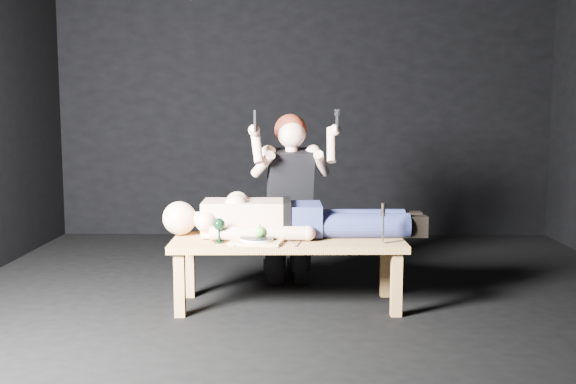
% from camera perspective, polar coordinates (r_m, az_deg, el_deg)
% --- Properties ---
extents(ground, '(5.00, 5.00, 0.00)m').
position_cam_1_polar(ground, '(4.56, 1.59, -9.36)').
color(ground, black).
rests_on(ground, ground).
extents(back_wall, '(5.00, 0.00, 5.00)m').
position_cam_1_polar(back_wall, '(6.88, 1.39, 8.76)').
color(back_wall, black).
rests_on(back_wall, ground).
extents(table, '(1.51, 0.60, 0.45)m').
position_cam_1_polar(table, '(4.42, -0.01, -6.85)').
color(table, gold).
rests_on(table, ground).
extents(lying_man, '(1.64, 0.54, 0.29)m').
position_cam_1_polar(lying_man, '(4.47, 0.61, -1.88)').
color(lying_man, '#DBAC8B').
rests_on(lying_man, table).
extents(kneeling_woman, '(0.81, 0.88, 1.29)m').
position_cam_1_polar(kneeling_woman, '(4.91, 0.04, -0.47)').
color(kneeling_woman, black).
rests_on(kneeling_woman, ground).
extents(serving_tray, '(0.35, 0.28, 0.02)m').
position_cam_1_polar(serving_tray, '(4.23, -2.65, -4.22)').
color(serving_tray, tan).
rests_on(serving_tray, table).
extents(plate, '(0.25, 0.25, 0.02)m').
position_cam_1_polar(plate, '(4.23, -2.65, -3.99)').
color(plate, white).
rests_on(plate, serving_tray).
extents(apple, '(0.07, 0.07, 0.07)m').
position_cam_1_polar(apple, '(4.23, -2.39, -3.40)').
color(apple, '#348C1C').
rests_on(apple, plate).
extents(goblet, '(0.08, 0.08, 0.16)m').
position_cam_1_polar(goblet, '(4.25, -5.88, -3.27)').
color(goblet, black).
rests_on(goblet, table).
extents(fork_flat, '(0.03, 0.16, 0.01)m').
position_cam_1_polar(fork_flat, '(4.23, -4.56, -4.35)').
color(fork_flat, '#B2B2B7').
rests_on(fork_flat, table).
extents(knife_flat, '(0.04, 0.16, 0.01)m').
position_cam_1_polar(knife_flat, '(4.19, 0.80, -4.44)').
color(knife_flat, '#B2B2B7').
rests_on(knife_flat, table).
extents(spoon_flat, '(0.09, 0.15, 0.01)m').
position_cam_1_polar(spoon_flat, '(4.27, 0.04, -4.21)').
color(spoon_flat, '#B2B2B7').
rests_on(spoon_flat, table).
extents(carving_knife, '(0.03, 0.04, 0.25)m').
position_cam_1_polar(carving_knife, '(4.24, 8.08, -2.66)').
color(carving_knife, '#B2B2B7').
rests_on(carving_knife, table).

